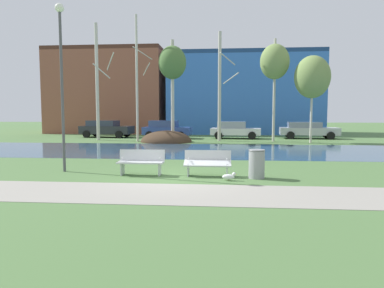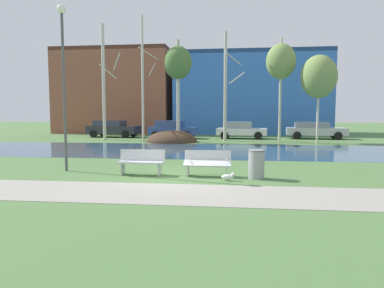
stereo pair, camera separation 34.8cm
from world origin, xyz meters
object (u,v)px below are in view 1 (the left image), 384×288
Objects in this scene: parked_van_nearest_dark at (106,128)px; parked_sedan_second_blue at (166,129)px; bench_right at (208,162)px; streetlamp at (61,63)px; trash_bin at (257,163)px; bench_left at (141,161)px; parked_wagon_fourth_silver at (308,130)px; parked_hatch_third_white at (235,130)px; seagull at (229,177)px.

parked_sedan_second_blue reaches higher than parked_van_nearest_dark.
bench_right is 6.35m from streetlamp.
trash_bin is at bearing -71.73° from parked_sedan_second_blue.
bench_left is 0.33× the size of parked_wagon_fourth_silver.
bench_right is 1.69× the size of trash_bin.
parked_sedan_second_blue reaches higher than parked_hatch_third_white.
parked_sedan_second_blue reaches higher than seagull.
parked_hatch_third_white is at bearing 2.77° from parked_sedan_second_blue.
parked_hatch_third_white is (0.74, 18.71, 0.62)m from seagull.
trash_bin is at bearing -107.65° from parked_wagon_fourth_silver.
trash_bin is 0.20× the size of parked_van_nearest_dark.
trash_bin is at bearing 29.25° from seagull.
trash_bin is 18.21m from parked_hatch_third_white.
parked_hatch_third_white is 0.87× the size of parked_wagon_fourth_silver.
parked_hatch_third_white is at bearing 87.75° from seagull.
seagull is 21.96m from parked_van_nearest_dark.
bench_left is at bearing 180.00° from bench_right.
parked_van_nearest_dark reaches higher than parked_hatch_third_white.
parked_sedan_second_blue is 5.75m from parked_hatch_third_white.
trash_bin reaches higher than bench_right.
parked_wagon_fourth_silver is (9.89, 18.44, 0.27)m from bench_left.
bench_right is at bearing -76.35° from parked_sedan_second_blue.
parked_sedan_second_blue reaches higher than bench_right.
streetlamp reaches higher than parked_sedan_second_blue.
bench_left is 0.39× the size of parked_sedan_second_blue.
bench_right is 0.33× the size of parked_wagon_fourth_silver.
bench_left is 2.31m from bench_right.
parked_van_nearest_dark is at bearing 171.61° from parked_sedan_second_blue.
parked_hatch_third_white reaches higher than bench_left.
parked_sedan_second_blue is at bearing -8.39° from parked_van_nearest_dark.
seagull is 20.41m from parked_wagon_fourth_silver.
parked_sedan_second_blue is (1.00, 17.19, -3.16)m from streetlamp.
seagull is 0.11× the size of parked_hatch_third_white.
streetlamp reaches higher than parked_van_nearest_dark.
trash_bin is at bearing -58.56° from parked_van_nearest_dark.
bench_right is at bearing -61.99° from parked_van_nearest_dark.
parked_wagon_fourth_silver is at bearing 4.68° from parked_hatch_third_white.
seagull is at bearing -92.25° from parked_hatch_third_white.
bench_left is 4.61m from streetlamp.
streetlamp is 1.23× the size of parked_wagon_fourth_silver.
parked_sedan_second_blue is at bearing -176.24° from parked_wagon_fourth_silver.
parked_van_nearest_dark reaches higher than parked_wagon_fourth_silver.
bench_left is at bearing -83.59° from parked_sedan_second_blue.
bench_left is 17.77m from parked_sedan_second_blue.
parked_sedan_second_blue is (-4.29, 17.66, 0.32)m from bench_right.
parked_van_nearest_dark is (-4.54, 18.01, -3.16)m from streetlamp.
parked_hatch_third_white is (3.76, 17.94, 0.28)m from bench_left.
bench_left is 3.39× the size of seagull.
seagull is 18.74m from parked_hatch_third_white.
streetlamp is at bearing -125.61° from parked_wagon_fourth_silver.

